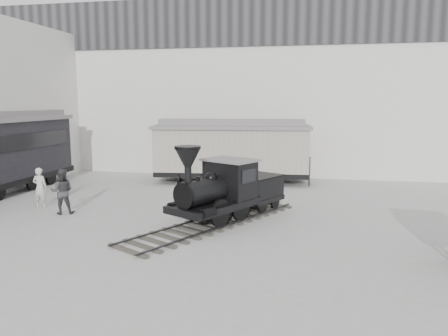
% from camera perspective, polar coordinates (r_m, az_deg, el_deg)
% --- Properties ---
extents(ground, '(90.00, 90.00, 0.00)m').
position_cam_1_polar(ground, '(14.70, -6.49, -10.02)').
color(ground, '#9E9E9B').
extents(north_wall, '(34.00, 2.51, 11.00)m').
position_cam_1_polar(north_wall, '(28.58, 2.55, 10.41)').
color(north_wall, silver).
rests_on(north_wall, ground).
extents(locomotive, '(5.87, 8.49, 3.06)m').
position_cam_1_polar(locomotive, '(17.21, 0.15, -3.28)').
color(locomotive, '#352F28').
rests_on(locomotive, ground).
extents(boxcar, '(9.24, 3.70, 3.69)m').
position_cam_1_polar(boxcar, '(25.30, 0.96, 2.42)').
color(boxcar, black).
rests_on(boxcar, ground).
extents(visitor_a, '(0.67, 0.45, 1.80)m').
position_cam_1_polar(visitor_a, '(21.16, -22.91, -2.35)').
color(visitor_a, silver).
rests_on(visitor_a, ground).
extents(visitor_b, '(1.14, 1.03, 1.92)m').
position_cam_1_polar(visitor_b, '(19.56, -20.39, -2.88)').
color(visitor_b, '#37383B').
rests_on(visitor_b, ground).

